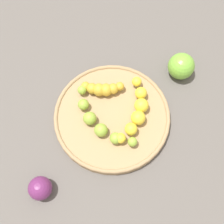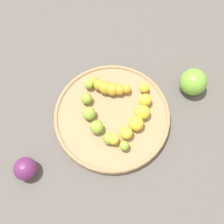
{
  "view_description": "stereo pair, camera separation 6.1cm",
  "coord_description": "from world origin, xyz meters",
  "views": [
    {
      "loc": [
        0.22,
        0.13,
        0.64
      ],
      "look_at": [
        0.0,
        0.0,
        0.04
      ],
      "focal_mm": 44.62,
      "sensor_mm": 36.0,
      "label": 1
    },
    {
      "loc": [
        0.18,
        0.18,
        0.64
      ],
      "look_at": [
        0.0,
        0.0,
        0.04
      ],
      "focal_mm": 44.62,
      "sensor_mm": 36.0,
      "label": 2
    }
  ],
  "objects": [
    {
      "name": "ground_plane",
      "position": [
        0.0,
        0.0,
        0.0
      ],
      "size": [
        2.4,
        2.4,
        0.0
      ],
      "primitive_type": "plane",
      "color": "#56514C"
    },
    {
      "name": "fruit_bowl",
      "position": [
        0.0,
        0.0,
        0.01
      ],
      "size": [
        0.28,
        0.28,
        0.02
      ],
      "color": "#A08259",
      "rests_on": "ground_plane"
    },
    {
      "name": "banana_green",
      "position": [
        0.04,
        -0.02,
        0.04
      ],
      "size": [
        0.09,
        0.19,
        0.03
      ],
      "rotation": [
        0.0,
        0.0,
        5.98
      ],
      "color": "#8CAD38",
      "rests_on": "fruit_bowl"
    },
    {
      "name": "banana_yellow",
      "position": [
        -0.03,
        0.05,
        0.04
      ],
      "size": [
        0.17,
        0.08,
        0.03
      ],
      "rotation": [
        0.0,
        0.0,
        1.82
      ],
      "color": "yellow",
      "rests_on": "fruit_bowl"
    },
    {
      "name": "banana_spotted",
      "position": [
        -0.04,
        -0.05,
        0.04
      ],
      "size": [
        0.06,
        0.1,
        0.03
      ],
      "rotation": [
        0.0,
        0.0,
        0.52
      ],
      "color": "gold",
      "rests_on": "fruit_bowl"
    },
    {
      "name": "apple_green",
      "position": [
        -0.2,
        0.09,
        0.03
      ],
      "size": [
        0.07,
        0.07,
        0.07
      ],
      "primitive_type": "sphere",
      "color": "#72B238",
      "rests_on": "ground_plane"
    },
    {
      "name": "plum_purple",
      "position": [
        0.23,
        -0.05,
        0.03
      ],
      "size": [
        0.05,
        0.05,
        0.05
      ],
      "primitive_type": "sphere",
      "color": "#662659",
      "rests_on": "ground_plane"
    }
  ]
}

